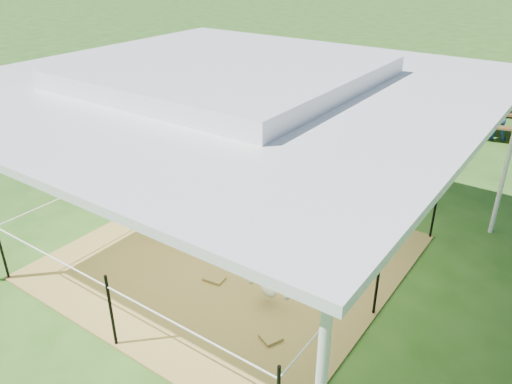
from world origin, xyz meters
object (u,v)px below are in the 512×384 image
Objects in this scene: pony at (281,218)px; foal at (268,288)px; picnic_table_near at (496,123)px; green_bottle at (137,223)px; woman at (182,184)px; distant_person at (499,117)px; straw_bale at (180,218)px.

pony is 1.29× the size of foal.
picnic_table_near is (1.58, 7.18, -0.17)m from pony.
pony is at bearing 23.38° from green_bottle.
pony is (1.54, 0.50, -0.35)m from woman.
picnic_table_near is at bearing -76.05° from distant_person.
woman is (0.10, 0.00, 0.65)m from straw_bale.
straw_bale reaches higher than green_bottle.
pony is (1.64, 0.50, 0.30)m from straw_bale.
green_bottle is at bearing 56.51° from distant_person.
woman is at bearing 59.25° from distant_person.
woman reaches higher than pony.
pony is 0.69× the size of picnic_table_near.
straw_bale is 8.20m from distant_person.
green_bottle is 0.20× the size of distant_person.
picnic_table_near is at bearing -32.89° from pony.
pony is at bearing 16.87° from straw_bale.
pony is at bearing -115.30° from picnic_table_near.
distant_person is (1.65, 7.00, 0.05)m from pony.
distant_person is at bearing 106.98° from foal.
woman reaches higher than foal.
straw_bale is 0.71m from green_bottle.
straw_bale is 1.74m from pony.
picnic_table_near reaches higher than foal.
straw_bale is 0.71× the size of pony.
woman reaches higher than green_bottle.
foal is at bearing 75.21° from distant_person.
picnic_table_near is at bearing 65.10° from green_bottle.
foal is 8.52m from picnic_table_near.
green_bottle is 2.42m from pony.
picnic_table_near is (0.96, 8.46, 0.06)m from foal.
woman is 1.66m from pony.
green_bottle is at bearing -127.80° from picnic_table_near.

